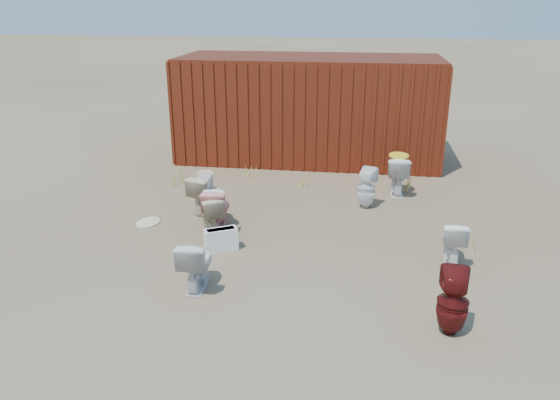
# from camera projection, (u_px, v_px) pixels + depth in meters

# --- Properties ---
(ground) EXTENTS (100.00, 100.00, 0.00)m
(ground) POSITION_uv_depth(u_px,v_px,m) (274.00, 246.00, 8.54)
(ground) COLOR brown
(ground) RESTS_ON ground
(shipping_container) EXTENTS (6.00, 2.40, 2.40)m
(shipping_container) POSITION_uv_depth(u_px,v_px,m) (309.00, 108.00, 12.95)
(shipping_container) COLOR #55170E
(shipping_container) RESTS_ON ground
(toilet_front_a) EXTENTS (0.40, 0.69, 0.70)m
(toilet_front_a) POSITION_uv_depth(u_px,v_px,m) (196.00, 263.00, 7.21)
(toilet_front_a) COLOR silver
(toilet_front_a) RESTS_ON ground
(toilet_front_pink) EXTENTS (0.44, 0.73, 0.73)m
(toilet_front_pink) POSITION_uv_depth(u_px,v_px,m) (217.00, 208.00, 9.08)
(toilet_front_pink) COLOR pink
(toilet_front_pink) RESTS_ON ground
(toilet_front_c) EXTENTS (0.50, 0.72, 0.67)m
(toilet_front_c) POSITION_uv_depth(u_px,v_px,m) (216.00, 204.00, 9.33)
(toilet_front_c) COLOR white
(toilet_front_c) RESTS_ON ground
(toilet_front_maroon) EXTENTS (0.39, 0.40, 0.80)m
(toilet_front_maroon) POSITION_uv_depth(u_px,v_px,m) (453.00, 302.00, 6.18)
(toilet_front_maroon) COLOR #520F0E
(toilet_front_maroon) RESTS_ON ground
(toilet_front_e) EXTENTS (0.36, 0.63, 0.64)m
(toilet_front_e) POSITION_uv_depth(u_px,v_px,m) (452.00, 241.00, 7.96)
(toilet_front_e) COLOR white
(toilet_front_e) RESTS_ON ground
(toilet_back_a) EXTENTS (0.33, 0.34, 0.71)m
(toilet_back_a) POSITION_uv_depth(u_px,v_px,m) (204.00, 195.00, 9.71)
(toilet_back_a) COLOR white
(toilet_back_a) RESTS_ON ground
(toilet_back_beige_left) EXTENTS (0.62, 0.72, 0.64)m
(toilet_back_beige_left) POSITION_uv_depth(u_px,v_px,m) (210.00, 214.00, 8.94)
(toilet_back_beige_left) COLOR #C2B18E
(toilet_back_beige_left) RESTS_ON ground
(toilet_back_beige_right) EXTENTS (0.63, 0.81, 0.73)m
(toilet_back_beige_right) POSITION_uv_depth(u_px,v_px,m) (207.00, 194.00, 9.72)
(toilet_back_beige_right) COLOR beige
(toilet_back_beige_right) RESTS_ON ground
(toilet_back_yellowlid) EXTENTS (0.44, 0.76, 0.77)m
(toilet_back_yellowlid) POSITION_uv_depth(u_px,v_px,m) (397.00, 175.00, 10.74)
(toilet_back_yellowlid) COLOR white
(toilet_back_yellowlid) RESTS_ON ground
(toilet_back_e) EXTENTS (0.43, 0.44, 0.75)m
(toilet_back_e) POSITION_uv_depth(u_px,v_px,m) (366.00, 188.00, 10.01)
(toilet_back_e) COLOR white
(toilet_back_e) RESTS_ON ground
(yellow_lid) EXTENTS (0.39, 0.49, 0.02)m
(yellow_lid) POSITION_uv_depth(u_px,v_px,m) (399.00, 155.00, 10.60)
(yellow_lid) COLOR yellow
(yellow_lid) RESTS_ON toilet_back_yellowlid
(loose_tank) EXTENTS (0.53, 0.42, 0.35)m
(loose_tank) POSITION_uv_depth(u_px,v_px,m) (221.00, 239.00, 8.35)
(loose_tank) COLOR white
(loose_tank) RESTS_ON ground
(loose_lid_near) EXTENTS (0.44, 0.54, 0.02)m
(loose_lid_near) POSITION_uv_depth(u_px,v_px,m) (148.00, 222.00, 9.41)
(loose_lid_near) COLOR beige
(loose_lid_near) RESTS_ON ground
(loose_lid_far) EXTENTS (0.57, 0.59, 0.02)m
(loose_lid_far) POSITION_uv_depth(u_px,v_px,m) (206.00, 173.00, 12.08)
(loose_lid_far) COLOR #C5B68E
(loose_lid_far) RESTS_ON ground
(weed_clump_a) EXTENTS (0.36, 0.36, 0.33)m
(weed_clump_a) POSITION_uv_depth(u_px,v_px,m) (177.00, 176.00, 11.36)
(weed_clump_a) COLOR #A7A742
(weed_clump_a) RESTS_ON ground
(weed_clump_b) EXTENTS (0.32, 0.32, 0.24)m
(weed_clump_b) POSITION_uv_depth(u_px,v_px,m) (304.00, 180.00, 11.26)
(weed_clump_b) COLOR #A7A742
(weed_clump_b) RESTS_ON ground
(weed_clump_c) EXTENTS (0.36, 0.36, 0.31)m
(weed_clump_c) POSITION_uv_depth(u_px,v_px,m) (402.00, 182.00, 11.03)
(weed_clump_c) COLOR #A7A742
(weed_clump_c) RESTS_ON ground
(weed_clump_d) EXTENTS (0.30, 0.30, 0.25)m
(weed_clump_d) POSITION_uv_depth(u_px,v_px,m) (251.00, 171.00, 11.85)
(weed_clump_d) COLOR #A7A742
(weed_clump_d) RESTS_ON ground
(weed_clump_e) EXTENTS (0.34, 0.34, 0.34)m
(weed_clump_e) POSITION_uv_depth(u_px,v_px,m) (368.00, 174.00, 11.53)
(weed_clump_e) COLOR #A7A742
(weed_clump_e) RESTS_ON ground
(weed_clump_f) EXTENTS (0.28, 0.28, 0.22)m
(weed_clump_f) POSITION_uv_depth(u_px,v_px,m) (465.00, 241.00, 8.46)
(weed_clump_f) COLOR #A7A742
(weed_clump_f) RESTS_ON ground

